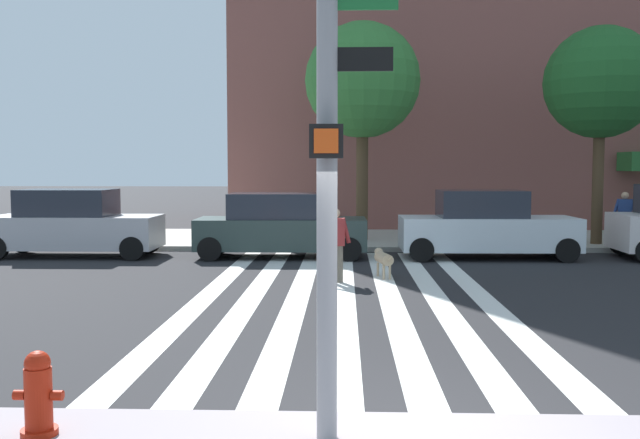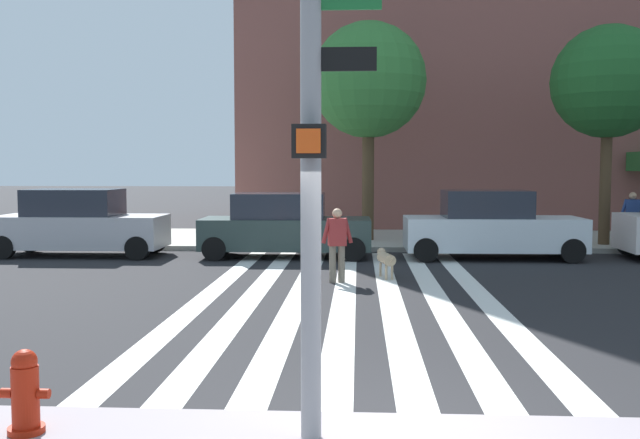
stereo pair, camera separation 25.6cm
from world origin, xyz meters
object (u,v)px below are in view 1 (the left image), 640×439
Objects in this scene: fire_hydrant at (38,394)px; parked_car_behind_first at (280,226)px; pedestrian_dog_walker at (335,241)px; street_tree_nearest at (363,81)px; traffic_light_pole at (328,50)px; dog_on_leash at (383,258)px; pedestrian_bystander at (624,215)px; street_tree_middle at (601,83)px; parked_car_third_in_line at (486,226)px; parked_car_near_curb at (73,224)px.

fire_hydrant is 0.16× the size of parked_car_behind_first.
street_tree_nearest is at bearing 84.32° from pedestrian_dog_walker.
pedestrian_dog_walker is at bearing 90.38° from traffic_light_pole.
pedestrian_bystander is at bearing 36.23° from dog_on_leash.
pedestrian_dog_walker is at bearing -139.76° from street_tree_middle.
dog_on_leash is (1.03, 10.09, -3.08)m from traffic_light_pole.
traffic_light_pole is 14.48m from parked_car_third_in_line.
parked_car_near_curb is at bearing 179.99° from parked_car_behind_first.
street_tree_middle is (8.02, 16.19, 1.60)m from traffic_light_pole.
parked_car_near_curb is 0.67× the size of street_tree_nearest.
traffic_light_pole is 18.09m from pedestrian_bystander.
street_tree_nearest reaches higher than parked_car_near_curb.
parked_car_near_curb is 5.89m from parked_car_behind_first.
parked_car_near_curb is at bearing 110.16° from fire_hydrant.
parked_car_near_curb is 16.35m from street_tree_middle.
traffic_light_pole is 18.14m from street_tree_middle.
fire_hydrant is 0.68× the size of dog_on_leash.
parked_car_third_in_line reaches higher than parked_car_behind_first.
parked_car_near_curb is at bearing 157.56° from dog_on_leash.
traffic_light_pole is at bearing -92.38° from street_tree_nearest.
traffic_light_pole is 1.20× the size of parked_car_third_in_line.
dog_on_leash is (2.72, -3.55, -0.43)m from parked_car_behind_first.
street_tree_middle reaches higher than pedestrian_bystander.
street_tree_nearest is at bearing 55.60° from parked_car_behind_first.
street_tree_middle is at bearing 40.24° from pedestrian_dog_walker.
parked_car_third_in_line reaches higher than dog_on_leash.
parked_car_behind_first is at bearing 127.38° from dog_on_leash.
traffic_light_pole is 0.86× the size of street_tree_middle.
pedestrian_bystander is at bearing 35.98° from pedestrian_dog_walker.
traffic_light_pole is 1.23× the size of parked_car_near_curb.
parked_car_third_in_line is 0.72× the size of street_tree_middle.
street_tree_nearest reaches higher than traffic_light_pole.
traffic_light_pole is at bearing -106.64° from parked_car_third_in_line.
dog_on_leash is 0.68× the size of pedestrian_bystander.
parked_car_near_curb reaches higher than pedestrian_bystander.
pedestrian_bystander is (10.36, 2.04, 0.20)m from parked_car_behind_first.
parked_car_near_curb is at bearing -172.83° from pedestrian_bystander.
fire_hydrant is at bearing -116.04° from parked_car_third_in_line.
parked_car_near_curb is 16.38m from pedestrian_bystander.
dog_on_leash is at bearing 84.16° from traffic_light_pole.
parked_car_near_curb is 9.33m from dog_on_leash.
parked_car_third_in_line reaches higher than fire_hydrant.
street_tree_nearest reaches higher than dog_on_leash.
pedestrian_dog_walker is 1.00× the size of pedestrian_bystander.
parked_car_behind_first is 4.26× the size of dog_on_leash.
parked_car_behind_first is 0.67× the size of street_tree_nearest.
pedestrian_dog_walker is (-0.06, 9.35, -2.59)m from traffic_light_pole.
street_tree_nearest reaches higher than pedestrian_dog_walker.
parked_car_behind_first is at bearing -165.32° from street_tree_middle.
street_tree_nearest is at bearing 133.88° from parked_car_third_in_line.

